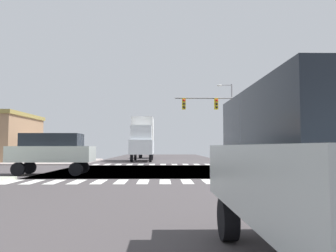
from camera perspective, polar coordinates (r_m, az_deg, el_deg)
ground at (r=22.56m, az=-1.36°, el=-7.69°), size 90.00×90.00×0.05m
sidewalk_corner_ne at (r=36.88m, az=19.45°, el=-5.74°), size 12.00×12.00×0.14m
sidewalk_corner_nw at (r=36.93m, az=-22.02°, el=-5.68°), size 12.00×12.00×0.14m
crosswalk_near at (r=15.29m, az=-2.40°, el=-9.55°), size 13.50×2.00×0.01m
crosswalk_far at (r=29.85m, az=-1.80°, el=-6.63°), size 13.50×2.00×0.01m
traffic_signal_mast at (r=30.90m, az=9.04°, el=2.43°), size 7.07×0.55×6.48m
street_lamp at (r=37.96m, az=10.64°, el=1.84°), size 1.78×0.32×8.67m
suv_farside_1 at (r=46.04m, az=-3.76°, el=-3.81°), size 1.96×4.60×2.34m
suv_queued_2 at (r=20.00m, az=-19.32°, el=-3.95°), size 4.60×1.96×2.34m
box_truck_outer_1 at (r=36.82m, az=-4.40°, el=-2.05°), size 2.40×7.20×4.85m
suv_inner_3 at (r=4.59m, az=23.81°, el=-5.80°), size 1.96×4.60×2.34m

